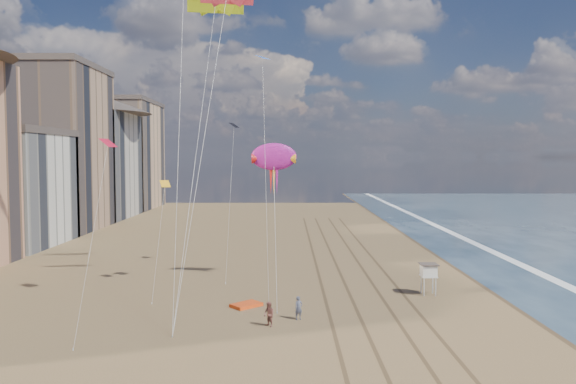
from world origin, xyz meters
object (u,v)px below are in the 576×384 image
(lifeguard_stand, at_px, (429,271))
(show_kite, at_px, (274,157))
(kite_flyer_b, at_px, (269,314))
(grounded_kite, at_px, (246,305))
(kite_flyer_a, at_px, (299,308))

(lifeguard_stand, height_order, show_kite, show_kite)
(lifeguard_stand, height_order, kite_flyer_b, lifeguard_stand)
(grounded_kite, distance_m, kite_flyer_a, 5.91)
(lifeguard_stand, relative_size, kite_flyer_b, 1.54)
(grounded_kite, distance_m, show_kite, 16.12)
(kite_flyer_a, bearing_deg, grounded_kite, 109.03)
(lifeguard_stand, bearing_deg, kite_flyer_b, -145.73)
(kite_flyer_a, distance_m, kite_flyer_b, 2.94)
(show_kite, relative_size, kite_flyer_a, 9.08)
(show_kite, height_order, kite_flyer_a, show_kite)
(show_kite, distance_m, kite_flyer_b, 19.50)
(grounded_kite, xyz_separation_m, kite_flyer_a, (4.41, -3.85, 0.78))
(grounded_kite, xyz_separation_m, show_kite, (2.14, 9.78, 12.64))
(kite_flyer_b, bearing_deg, lifeguard_stand, 84.57)
(show_kite, distance_m, kite_flyer_a, 18.21)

